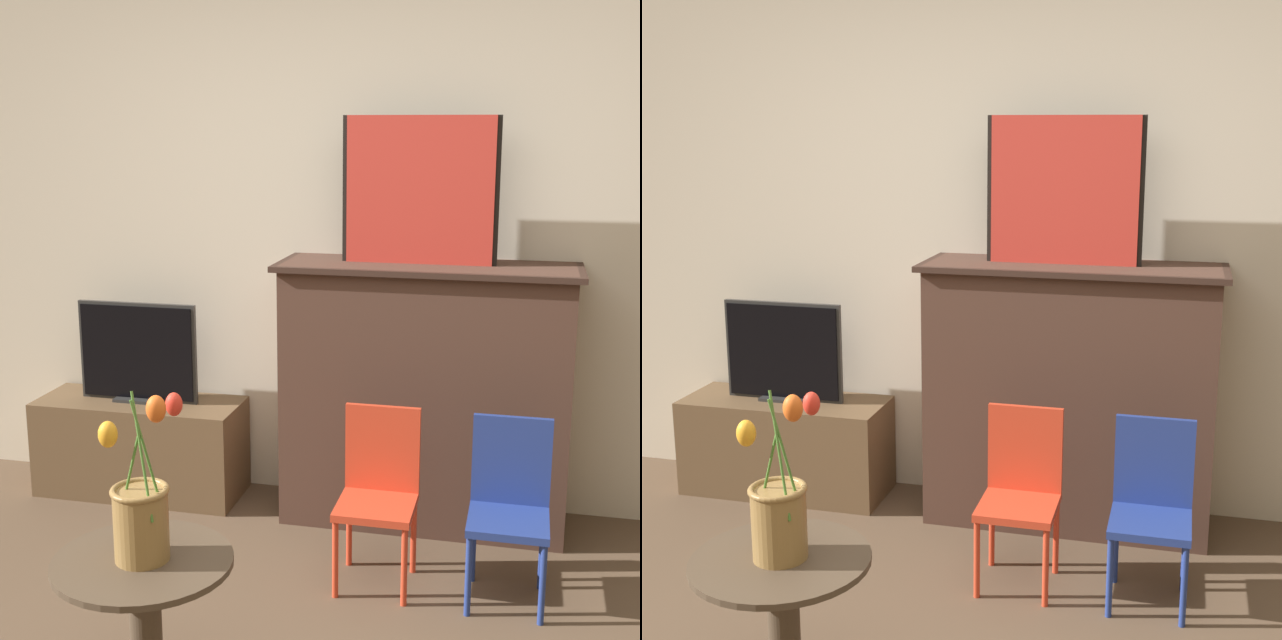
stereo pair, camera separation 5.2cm
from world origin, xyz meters
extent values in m
cube|color=beige|center=(0.00, 2.13, 1.35)|extent=(8.00, 0.06, 2.70)
cube|color=#4C3328|center=(0.28, 1.89, 0.59)|extent=(1.25, 0.42, 1.19)
cube|color=#35231C|center=(0.28, 1.88, 1.17)|extent=(1.31, 0.46, 0.02)
cube|color=black|center=(0.23, 1.90, 1.50)|extent=(0.67, 0.02, 0.63)
cube|color=red|center=(0.23, 1.89, 1.50)|extent=(0.63, 0.02, 0.63)
cube|color=brown|center=(-1.11, 1.89, 0.23)|extent=(1.00, 0.39, 0.47)
cube|color=#2D2D2D|center=(-1.11, 1.89, 0.48)|extent=(0.23, 0.12, 0.02)
cube|color=#2D2D2D|center=(-1.11, 1.90, 0.71)|extent=(0.59, 0.02, 0.48)
cube|color=black|center=(-1.11, 1.89, 0.71)|extent=(0.56, 0.02, 0.45)
cylinder|color=red|center=(0.04, 1.11, 0.16)|extent=(0.02, 0.02, 0.31)
cylinder|color=red|center=(0.31, 1.11, 0.16)|extent=(0.02, 0.02, 0.31)
cylinder|color=red|center=(0.04, 1.37, 0.16)|extent=(0.02, 0.02, 0.31)
cylinder|color=red|center=(0.31, 1.37, 0.16)|extent=(0.02, 0.02, 0.31)
cube|color=red|center=(0.17, 1.24, 0.33)|extent=(0.30, 0.30, 0.03)
cube|color=red|center=(0.17, 1.38, 0.52)|extent=(0.30, 0.02, 0.35)
cylinder|color=navy|center=(0.54, 1.09, 0.16)|extent=(0.02, 0.02, 0.31)
cylinder|color=navy|center=(0.81, 1.09, 0.16)|extent=(0.02, 0.02, 0.31)
cylinder|color=navy|center=(0.54, 1.36, 0.16)|extent=(0.02, 0.02, 0.31)
cylinder|color=navy|center=(0.81, 1.36, 0.16)|extent=(0.02, 0.02, 0.31)
cube|color=navy|center=(0.68, 1.23, 0.33)|extent=(0.30, 0.30, 0.03)
cube|color=navy|center=(0.68, 1.36, 0.52)|extent=(0.30, 0.02, 0.35)
cylinder|color=#4C3D2D|center=(-0.35, 0.27, 0.52)|extent=(0.53, 0.53, 0.02)
cylinder|color=olive|center=(-0.35, 0.27, 0.64)|extent=(0.16, 0.16, 0.21)
torus|color=olive|center=(-0.35, 0.27, 0.75)|extent=(0.17, 0.17, 0.02)
cylinder|color=#477A2D|center=(-0.33, 0.25, 0.86)|extent=(0.09, 0.08, 0.36)
ellipsoid|color=orange|center=(-0.25, 0.18, 1.03)|extent=(0.05, 0.05, 0.08)
cylinder|color=#477A2D|center=(-0.33, 0.27, 0.85)|extent=(0.09, 0.01, 0.34)
ellipsoid|color=red|center=(-0.24, 0.28, 1.01)|extent=(0.05, 0.05, 0.07)
cylinder|color=#477A2D|center=(-0.38, 0.27, 0.80)|extent=(0.07, 0.01, 0.24)
ellipsoid|color=orange|center=(-0.44, 0.27, 0.91)|extent=(0.06, 0.06, 0.08)
camera|label=1|loc=(0.71, -1.94, 1.78)|focal=50.00mm
camera|label=2|loc=(0.76, -1.93, 1.78)|focal=50.00mm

